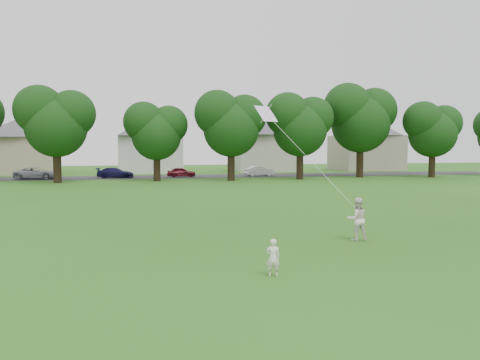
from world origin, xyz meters
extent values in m
plane|color=#255012|center=(0.00, 0.00, 0.00)|extent=(160.00, 160.00, 0.00)
cube|color=#2D2D30|center=(0.00, 42.00, 0.01)|extent=(90.00, 7.00, 0.01)
imported|color=white|center=(1.06, -1.02, 0.49)|extent=(0.41, 0.32, 0.98)
imported|color=white|center=(5.37, 2.80, 0.77)|extent=(0.80, 0.65, 1.54)
plane|color=white|center=(2.85, 5.82, 4.70)|extent=(1.10, 0.95, 0.66)
cylinder|color=white|center=(4.11, 4.31, 2.90)|extent=(0.01, 0.01, 5.32)
cylinder|color=black|center=(-9.38, 34.88, 1.79)|extent=(0.75, 0.75, 3.58)
cylinder|color=black|center=(0.00, 35.09, 1.54)|extent=(0.70, 0.70, 3.07)
cylinder|color=black|center=(7.41, 34.11, 1.77)|extent=(0.74, 0.74, 3.55)
cylinder|color=black|center=(14.95, 34.48, 1.78)|extent=(0.74, 0.74, 3.55)
cylinder|color=black|center=(22.82, 36.23, 2.05)|extent=(0.79, 0.79, 4.11)
cylinder|color=black|center=(30.82, 34.39, 1.66)|extent=(0.72, 0.72, 3.32)
imported|color=#9E9FAC|center=(-12.36, 41.00, 0.64)|extent=(4.76, 2.65, 1.26)
imported|color=#13133D|center=(-4.24, 41.00, 0.59)|extent=(4.10, 1.90, 1.16)
imported|color=maroon|center=(3.06, 41.00, 0.57)|extent=(3.33, 1.46, 1.11)
imported|color=silver|center=(12.29, 41.00, 0.59)|extent=(3.61, 1.48, 1.16)
cube|color=tan|center=(-16.00, 52.00, 2.34)|extent=(8.38, 6.80, 4.67)
pyramid|color=#4E4B50|center=(-16.00, 52.00, 7.24)|extent=(12.09, 12.09, 2.57)
cube|color=silver|center=(0.00, 52.00, 2.46)|extent=(8.23, 7.15, 4.92)
pyramid|color=#4E4B50|center=(0.00, 52.00, 7.63)|extent=(11.87, 11.87, 2.71)
cube|color=beige|center=(16.00, 52.00, 2.58)|extent=(8.37, 6.50, 5.16)
pyramid|color=#4E4B50|center=(16.00, 52.00, 8.00)|extent=(12.07, 12.07, 2.84)
cube|color=#A29886|center=(32.00, 52.00, 2.60)|extent=(9.29, 7.51, 5.19)
pyramid|color=#4E4B50|center=(32.00, 52.00, 8.05)|extent=(13.40, 13.40, 2.86)
camera|label=1|loc=(-2.47, -12.40, 3.31)|focal=35.00mm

